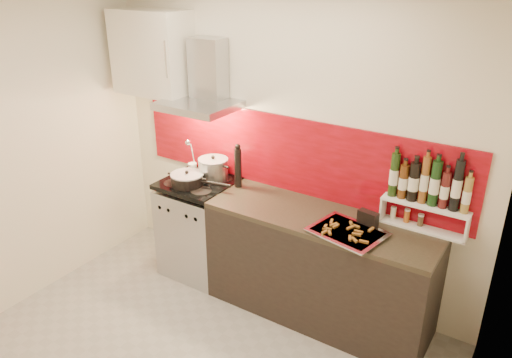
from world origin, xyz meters
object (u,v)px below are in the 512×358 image
Objects in this scene: range_stove at (200,228)px; pepper_mill at (238,166)px; saute_pan at (188,179)px; stock_pot at (213,169)px; counter at (319,267)px; baking_tray at (347,232)px.

pepper_mill is (0.35, 0.12, 0.65)m from range_stove.
range_stove is at bearing 78.61° from saute_pan.
counter is at bearing -5.33° from stock_pot.
pepper_mill is at bearing 30.85° from saute_pan.
pepper_mill is at bearing 167.51° from baking_tray.
saute_pan reaches higher than baking_tray.
counter is at bearing 5.22° from saute_pan.
stock_pot is 0.25m from saute_pan.
range_stove is 1.55m from baking_tray.
range_stove is 0.74m from pepper_mill.
stock_pot is at bearing 170.09° from baking_tray.
baking_tray is (1.49, -0.03, -0.04)m from saute_pan.
stock_pot is 0.48× the size of saute_pan.
pepper_mill reaches higher than stock_pot.
counter is 0.55m from baking_tray.
range_stove is 1.61× the size of baking_tray.
stock_pot reaches higher than range_stove.
range_stove is 1.66× the size of saute_pan.
saute_pan is at bearing 179.04° from baking_tray.
stock_pot reaches higher than saute_pan.
pepper_mill reaches higher than range_stove.
saute_pan is (-1.22, -0.11, 0.51)m from counter.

